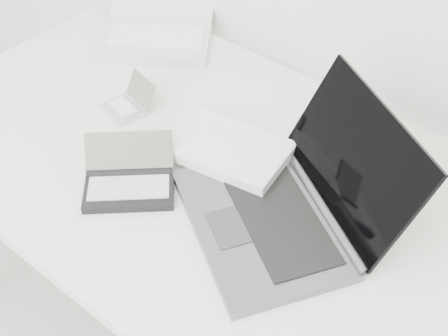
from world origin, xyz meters
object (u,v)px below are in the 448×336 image
Objects in this scene: desk at (247,201)px; palmtop_charcoal at (129,182)px; netbook_open_white at (158,27)px; laptop_large at (271,188)px.

desk is 6.82× the size of palmtop_charcoal.
netbook_open_white is at bearing 151.18° from desk.
laptop_large reaches higher than netbook_open_white.
netbook_open_white reaches higher than palmtop_charcoal.
netbook_open_white is 1.91× the size of palmtop_charcoal.
desk is 0.11m from laptop_large.
laptop_large is 2.44× the size of palmtop_charcoal.
desk is at bearing -64.37° from netbook_open_white.
laptop_large is 0.29m from palmtop_charcoal.
netbook_open_white is at bearing 85.56° from palmtop_charcoal.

